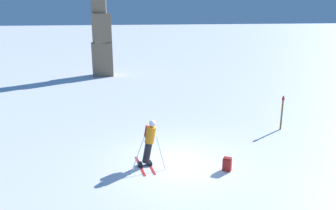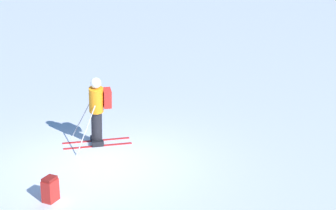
% 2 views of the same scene
% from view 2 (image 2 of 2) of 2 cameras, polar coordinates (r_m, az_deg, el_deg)
% --- Properties ---
extents(ground_plane, '(300.00, 300.00, 0.00)m').
position_cam_2_polar(ground_plane, '(12.69, -6.94, -6.02)').
color(ground_plane, white).
extents(skier, '(1.29, 1.68, 1.78)m').
position_cam_2_polar(skier, '(13.34, -7.17, -0.28)').
color(skier, red).
rests_on(skier, ground).
extents(spare_backpack, '(0.37, 0.35, 0.50)m').
position_cam_2_polar(spare_backpack, '(11.18, -11.88, -8.38)').
color(spare_backpack, '#AD231E').
rests_on(spare_backpack, ground).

